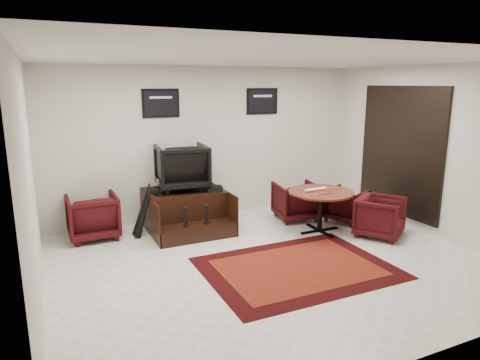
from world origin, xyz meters
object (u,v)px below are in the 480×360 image
(armchair_side, at_px, (93,214))
(table_chair_corner, at_px, (380,215))
(table_chair_window, at_px, (346,203))
(meeting_table, at_px, (321,196))
(table_chair_back, at_px, (296,199))
(shine_podium, at_px, (186,211))
(shine_chair, at_px, (182,165))

(armchair_side, distance_m, table_chair_corner, 4.73)
(table_chair_window, bearing_deg, meeting_table, 86.47)
(table_chair_window, bearing_deg, table_chair_back, 34.99)
(armchair_side, height_order, meeting_table, armchair_side)
(meeting_table, height_order, table_chair_window, meeting_table)
(armchair_side, relative_size, meeting_table, 0.73)
(armchair_side, distance_m, table_chair_window, 4.47)
(shine_podium, height_order, meeting_table, meeting_table)
(shine_chair, height_order, table_chair_back, shine_chair)
(shine_podium, bearing_deg, table_chair_window, -16.22)
(armchair_side, bearing_deg, table_chair_corner, 154.85)
(shine_chair, distance_m, table_chair_back, 2.22)
(armchair_side, distance_m, table_chair_back, 3.60)
(shine_podium, relative_size, table_chair_window, 2.02)
(meeting_table, relative_size, table_chair_corner, 1.49)
(armchair_side, bearing_deg, meeting_table, 158.51)
(table_chair_back, xyz_separation_m, table_chair_window, (0.79, -0.47, -0.04))
(armchair_side, bearing_deg, table_chair_window, 165.72)
(table_chair_back, bearing_deg, armchair_side, 1.04)
(meeting_table, distance_m, table_chair_window, 0.90)
(shine_podium, xyz_separation_m, table_chair_back, (2.03, -0.35, 0.07))
(shine_chair, distance_m, table_chair_window, 3.09)
(shine_chair, height_order, table_chair_corner, shine_chair)
(armchair_side, relative_size, table_chair_corner, 1.09)
(meeting_table, bearing_deg, table_chair_window, 20.85)
(table_chair_back, relative_size, table_chair_corner, 1.04)
(table_chair_back, distance_m, table_chair_corner, 1.58)
(shine_podium, bearing_deg, meeting_table, -28.97)
(table_chair_back, height_order, table_chair_corner, table_chair_back)
(meeting_table, bearing_deg, shine_podium, 151.03)
(armchair_side, relative_size, table_chair_back, 1.05)
(shine_podium, height_order, armchair_side, armchair_side)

